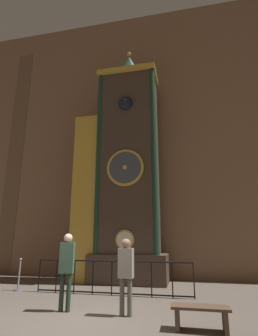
{
  "coord_description": "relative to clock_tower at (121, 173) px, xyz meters",
  "views": [
    {
      "loc": [
        2.29,
        -5.91,
        1.74
      ],
      "look_at": [
        -0.04,
        4.76,
        4.6
      ],
      "focal_mm": 28.0,
      "sensor_mm": 36.0,
      "label": 1
    }
  ],
  "objects": [
    {
      "name": "railing_fence",
      "position": [
        0.31,
        -2.27,
        -3.85
      ],
      "size": [
        4.99,
        0.05,
        1.01
      ],
      "color": "black",
      "rests_on": "ground_plane"
    },
    {
      "name": "stanchion_post",
      "position": [
        -2.91,
        -2.27,
        -4.08
      ],
      "size": [
        0.28,
        0.28,
        1.02
      ],
      "color": "gray",
      "rests_on": "ground_plane"
    },
    {
      "name": "cathedral_back_wall",
      "position": [
        0.31,
        1.37,
        2.4
      ],
      "size": [
        24.0,
        0.32,
        13.63
      ],
      "color": "#846047",
      "rests_on": "ground_plane"
    },
    {
      "name": "visitor_near",
      "position": [
        -0.29,
        -4.26,
        -3.32
      ],
      "size": [
        0.38,
        0.29,
        1.8
      ],
      "rotation": [
        0.0,
        0.0,
        0.22
      ],
      "color": "#213427",
      "rests_on": "ground_plane"
    },
    {
      "name": "ground_plane",
      "position": [
        0.4,
        -4.74,
        -4.41
      ],
      "size": [
        28.0,
        28.0,
        0.0
      ],
      "primitive_type": "plane",
      "color": "brown"
    },
    {
      "name": "clock_tower",
      "position": [
        0.0,
        0.0,
        0.0
      ],
      "size": [
        3.86,
        1.78,
        10.44
      ],
      "color": "#423328",
      "rests_on": "ground_plane"
    },
    {
      "name": "visitor_far",
      "position": [
        1.23,
        -4.31,
        -3.39
      ],
      "size": [
        0.35,
        0.23,
        1.68
      ],
      "rotation": [
        0.0,
        0.0,
        -0.03
      ],
      "color": "#58554F",
      "rests_on": "ground_plane"
    },
    {
      "name": "visitor_bench",
      "position": [
        2.85,
        -4.94,
        -4.1
      ],
      "size": [
        1.11,
        0.4,
        0.44
      ],
      "color": "brown",
      "rests_on": "ground_plane"
    }
  ]
}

